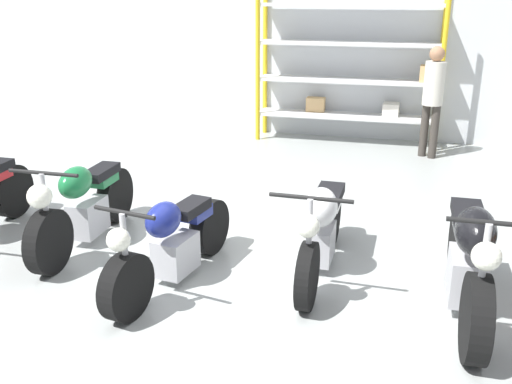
% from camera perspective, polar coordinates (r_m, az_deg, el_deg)
% --- Properties ---
extents(ground_plane, '(30.00, 30.00, 0.00)m').
position_cam_1_polar(ground_plane, '(5.60, -1.04, -8.11)').
color(ground_plane, '#9EA3A0').
extents(back_wall, '(30.00, 0.08, 3.60)m').
position_cam_1_polar(back_wall, '(10.66, 7.55, 15.10)').
color(back_wall, silver).
rests_on(back_wall, ground_plane).
extents(shelving_rack, '(3.19, 0.63, 2.77)m').
position_cam_1_polar(shelving_rack, '(10.31, 9.46, 12.29)').
color(shelving_rack, gold).
rests_on(shelving_rack, ground_plane).
extents(motorcycle_green, '(0.71, 2.01, 1.01)m').
position_cam_1_polar(motorcycle_green, '(6.30, -16.87, -1.33)').
color(motorcycle_green, black).
rests_on(motorcycle_green, ground_plane).
extents(motorcycle_blue, '(0.66, 1.98, 0.95)m').
position_cam_1_polar(motorcycle_blue, '(5.33, -8.44, -5.14)').
color(motorcycle_blue, black).
rests_on(motorcycle_blue, ground_plane).
extents(motorcycle_white, '(0.70, 2.02, 1.01)m').
position_cam_1_polar(motorcycle_white, '(5.48, 6.58, -3.57)').
color(motorcycle_white, black).
rests_on(motorcycle_white, ground_plane).
extents(motorcycle_black, '(0.56, 2.06, 1.10)m').
position_cam_1_polar(motorcycle_black, '(5.08, 20.55, -6.46)').
color(motorcycle_black, black).
rests_on(motorcycle_black, ground_plane).
extents(person_browsing, '(0.44, 0.44, 1.78)m').
position_cam_1_polar(person_browsing, '(9.61, 17.29, 9.44)').
color(person_browsing, '#38332D').
rests_on(person_browsing, ground_plane).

